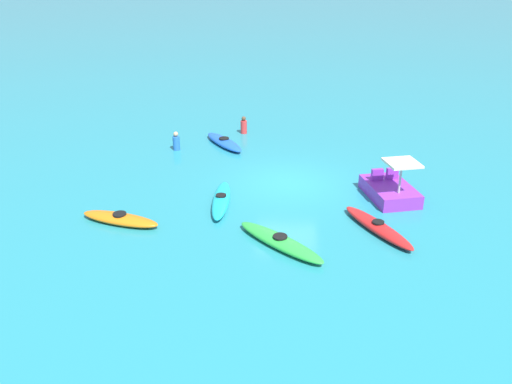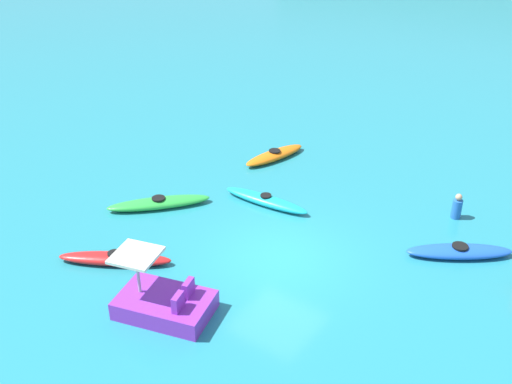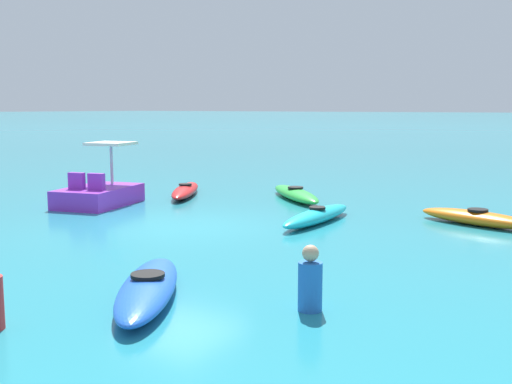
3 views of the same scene
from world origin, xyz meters
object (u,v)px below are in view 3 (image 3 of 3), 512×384
object	(u,v)px
kayak_cyan	(317,216)
pedal_boat_purple	(99,193)
kayak_blue	(148,288)
kayak_red	(185,190)
kayak_green	(295,194)
person_by_kayaks	(310,282)
kayak_orange	(477,218)

from	to	relation	value
kayak_cyan	pedal_boat_purple	distance (m)	6.23
kayak_blue	pedal_boat_purple	bearing A→B (deg)	-127.32
kayak_red	pedal_boat_purple	bearing A→B (deg)	-15.87
kayak_green	kayak_cyan	size ratio (longest dim) A/B	0.95
kayak_red	person_by_kayaks	bearing A→B (deg)	49.26
kayak_green	kayak_cyan	bearing A→B (deg)	38.60
kayak_orange	pedal_boat_purple	distance (m)	9.72
kayak_orange	person_by_kayaks	bearing A→B (deg)	-1.73
kayak_blue	pedal_boat_purple	xyz separation A→B (m)	(-5.31, -6.96, 0.17)
kayak_red	person_by_kayaks	xyz separation A→B (m)	(7.15, 8.30, 0.22)
kayak_green	person_by_kayaks	bearing A→B (deg)	31.75
person_by_kayaks	kayak_red	bearing A→B (deg)	-130.74
kayak_red	pedal_boat_purple	size ratio (longest dim) A/B	1.16
kayak_blue	kayak_red	distance (m)	10.12
kayak_orange	pedal_boat_purple	size ratio (longest dim) A/B	1.08
kayak_green	kayak_red	distance (m)	3.35
kayak_cyan	person_by_kayaks	distance (m)	6.28
kayak_cyan	kayak_green	bearing A→B (deg)	-141.40
kayak_red	person_by_kayaks	size ratio (longest dim) A/B	3.57
kayak_green	kayak_cyan	distance (m)	3.62
kayak_cyan	kayak_red	size ratio (longest dim) A/B	1.03
kayak_cyan	person_by_kayaks	size ratio (longest dim) A/B	3.67
kayak_cyan	kayak_blue	world-z (taller)	same
kayak_orange	kayak_green	distance (m)	5.51
kayak_red	pedal_boat_purple	distance (m)	2.80
kayak_blue	kayak_red	bearing A→B (deg)	-142.19
kayak_green	person_by_kayaks	xyz separation A→B (m)	(8.38, 5.18, 0.22)
kayak_red	kayak_orange	bearing A→B (deg)	91.20
kayak_blue	pedal_boat_purple	world-z (taller)	pedal_boat_purple
pedal_boat_purple	person_by_kayaks	world-z (taller)	pedal_boat_purple
kayak_red	pedal_boat_purple	xyz separation A→B (m)	(2.68, -0.76, 0.17)
kayak_green	pedal_boat_purple	bearing A→B (deg)	-44.73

